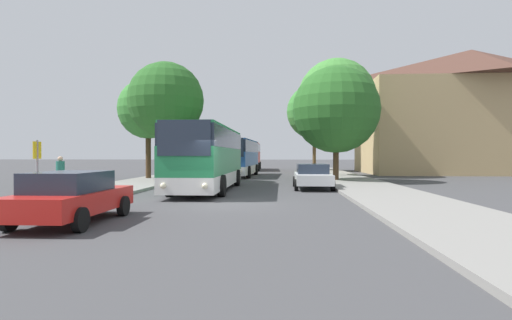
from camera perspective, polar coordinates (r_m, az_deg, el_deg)
ground_plane at (r=15.68m, az=-4.30°, el=-6.24°), size 300.00×300.00×0.00m
sidewalk_left at (r=18.02m, az=-27.02°, el=-5.17°), size 4.00×120.00×0.15m
sidewalk_right at (r=16.26m, az=21.08°, el=-5.77°), size 4.00×120.00×0.15m
building_right_background at (r=47.22m, az=28.38°, el=6.11°), size 21.66×12.07×12.81m
bus_front at (r=21.47m, az=-6.85°, el=0.40°), size 2.73×10.87×3.33m
bus_middle at (r=35.65m, az=-2.50°, el=0.45°), size 3.07×10.26×3.23m
bus_rear at (r=50.33m, az=-1.03°, el=0.62°), size 3.10×10.95×3.39m
parked_car_left_curb at (r=12.27m, az=-24.85°, el=-4.72°), size 2.04×4.33×1.44m
parked_car_right_near at (r=22.72m, az=8.05°, el=-2.23°), size 2.11×4.66×1.39m
bus_stop_sign at (r=15.80m, az=-28.79°, el=-0.58°), size 0.08×0.45×2.27m
pedestrian_waiting_far at (r=19.80m, az=-26.16°, el=-1.95°), size 0.36×0.36×1.70m
tree_left_near at (r=28.50m, az=-12.75°, el=8.32°), size 5.22×5.22×8.15m
tree_left_far at (r=31.57m, az=-15.15°, el=7.04°), size 4.55×4.55×7.54m
tree_right_near at (r=35.82m, az=11.44°, el=8.73°), size 6.72×6.72×10.12m
tree_right_mid at (r=47.81m, az=8.33°, el=6.84°), size 6.48×6.48×10.11m
tree_right_far at (r=28.86m, az=11.36°, el=7.05°), size 6.11×6.11×8.00m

